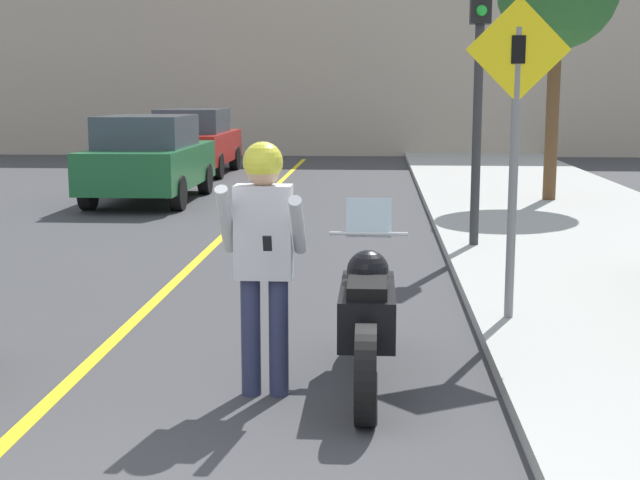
# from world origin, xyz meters

# --- Properties ---
(road_center_line) EXTENTS (0.12, 36.00, 0.01)m
(road_center_line) POSITION_xyz_m (-0.60, 6.00, 0.00)
(road_center_line) COLOR yellow
(road_center_line) RESTS_ON ground
(building_backdrop) EXTENTS (28.00, 1.20, 6.89)m
(building_backdrop) POSITION_xyz_m (0.00, 26.00, 3.45)
(building_backdrop) COLOR #B2A38E
(building_backdrop) RESTS_ON ground
(motorcycle) EXTENTS (0.62, 2.30, 1.32)m
(motorcycle) POSITION_xyz_m (1.63, 2.40, 0.52)
(motorcycle) COLOR black
(motorcycle) RESTS_ON ground
(person_biker) EXTENTS (0.59, 0.49, 1.82)m
(person_biker) POSITION_xyz_m (0.90, 2.09, 1.13)
(person_biker) COLOR #282D4C
(person_biker) RESTS_ON ground
(crossing_sign) EXTENTS (0.91, 0.08, 2.84)m
(crossing_sign) POSITION_xyz_m (2.90, 3.96, 1.83)
(crossing_sign) COLOR slate
(crossing_sign) RESTS_ON sidewalk_curb
(traffic_light) EXTENTS (0.26, 0.30, 3.64)m
(traffic_light) POSITION_xyz_m (3.00, 7.82, 2.66)
(traffic_light) COLOR #2D2D30
(traffic_light) RESTS_ON sidewalk_curb
(parked_car_green) EXTENTS (1.88, 4.20, 1.68)m
(parked_car_green) POSITION_xyz_m (-2.73, 13.07, 0.86)
(parked_car_green) COLOR black
(parked_car_green) RESTS_ON ground
(parked_car_red) EXTENTS (1.88, 4.20, 1.68)m
(parked_car_red) POSITION_xyz_m (-3.02, 18.80, 0.86)
(parked_car_red) COLOR black
(parked_car_red) RESTS_ON ground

